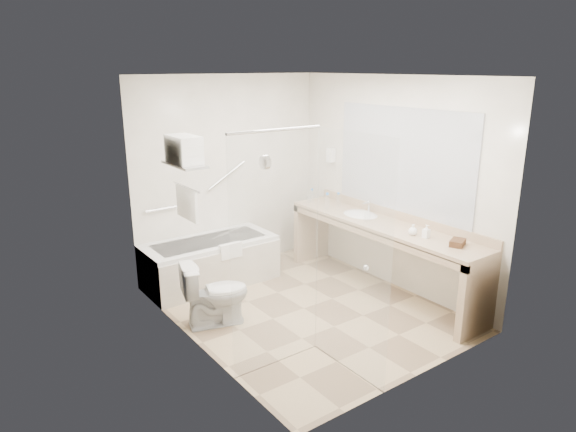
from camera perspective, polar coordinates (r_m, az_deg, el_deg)
floor at (r=5.80m, az=1.77°, el=-10.21°), size 3.20×3.20×0.00m
ceiling at (r=5.18m, az=2.02°, el=15.33°), size 2.60×3.20×0.10m
wall_back at (r=6.66m, az=-6.61°, el=4.63°), size 2.60×0.10×2.50m
wall_front at (r=4.26m, az=15.20°, el=-2.62°), size 2.60×0.10×2.50m
wall_left at (r=4.70m, az=-10.74°, el=-0.54°), size 0.10×3.20×2.50m
wall_right at (r=6.22m, az=11.42°, el=3.57°), size 0.10×3.20×2.50m
bathtub at (r=6.40m, az=-8.62°, el=-5.05°), size 1.60×0.73×0.59m
grab_bar_short at (r=6.29m, az=-13.87°, el=0.75°), size 0.40×0.03×0.03m
grab_bar_long at (r=6.60m, az=-6.81°, el=4.51°), size 0.53×0.03×0.33m
shower_enclosure at (r=4.35m, az=2.77°, el=-4.25°), size 0.96×0.91×2.11m
towel_shelf at (r=4.95m, az=-11.45°, el=6.27°), size 0.24×0.55×0.81m
vanity_counter at (r=6.09m, az=10.36°, el=-2.62°), size 0.55×2.70×0.95m
sink at (r=6.32m, az=8.03°, el=-0.08°), size 0.40×0.52×0.14m
faucet at (r=6.39m, az=9.01°, el=1.08°), size 0.03×0.03×0.14m
mirror at (r=6.05m, az=12.55°, el=6.06°), size 0.02×2.00×1.20m
hairdryer_unit at (r=6.89m, az=4.79°, el=6.76°), size 0.08×0.10×0.18m
toilet at (r=5.39m, az=-8.08°, el=-8.55°), size 0.76×0.55×0.67m
amenity_basket at (r=5.44m, az=18.33°, el=-2.83°), size 0.22×0.19×0.06m
soap_bottle_a at (r=5.59m, az=15.09°, el=-2.03°), size 0.07×0.15×0.07m
soap_bottle_b at (r=5.64m, az=13.70°, el=-1.61°), size 0.11×0.13×0.09m
water_bottle_left at (r=6.86m, az=2.68°, el=2.30°), size 0.05×0.05×0.17m
water_bottle_mid at (r=6.62m, az=5.60°, el=1.78°), size 0.06×0.06×0.18m
water_bottle_right at (r=6.48m, az=4.38°, el=1.61°), size 0.07×0.07×0.21m
drinking_glass_near at (r=6.78m, az=2.33°, el=1.83°), size 0.09×0.09×0.08m
drinking_glass_far at (r=6.05m, az=8.82°, el=-0.11°), size 0.08×0.08×0.10m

